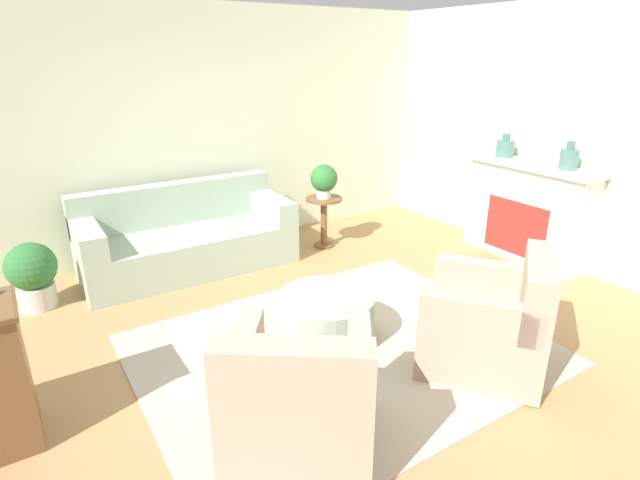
{
  "coord_description": "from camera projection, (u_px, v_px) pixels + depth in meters",
  "views": [
    {
      "loc": [
        -2.01,
        -2.83,
        2.26
      ],
      "look_at": [
        0.15,
        0.55,
        0.75
      ],
      "focal_mm": 28.0,
      "sensor_mm": 36.0,
      "label": 1
    }
  ],
  "objects": [
    {
      "name": "ground_plane",
      "position": [
        341.0,
        350.0,
        4.04
      ],
      "size": [
        16.0,
        16.0,
        0.0
      ],
      "primitive_type": "plane",
      "color": "#AD7F51"
    },
    {
      "name": "couch",
      "position": [
        187.0,
        240.0,
        5.5
      ],
      "size": [
        2.25,
        0.93,
        0.9
      ],
      "color": "#9EB29E",
      "rests_on": "ground_plane"
    },
    {
      "name": "wall_back",
      "position": [
        201.0,
        131.0,
        5.85
      ],
      "size": [
        9.71,
        0.12,
        2.8
      ],
      "color": "beige",
      "rests_on": "ground_plane"
    },
    {
      "name": "vase_mantel_far",
      "position": [
        569.0,
        158.0,
        5.15
      ],
      "size": [
        0.18,
        0.18,
        0.3
      ],
      "color": "#477066",
      "rests_on": "fireplace"
    },
    {
      "name": "rug",
      "position": [
        341.0,
        350.0,
        4.04
      ],
      "size": [
        3.09,
        2.47,
        0.01
      ],
      "color": "#B2A893",
      "rests_on": "ground_plane"
    },
    {
      "name": "vase_mantel_near",
      "position": [
        505.0,
        148.0,
        5.77
      ],
      "size": [
        0.2,
        0.2,
        0.27
      ],
      "color": "#477066",
      "rests_on": "fireplace"
    },
    {
      "name": "armchair_left",
      "position": [
        299.0,
        403.0,
        2.89
      ],
      "size": [
        1.18,
        1.18,
        0.91
      ],
      "color": "tan",
      "rests_on": "rug"
    },
    {
      "name": "potted_plant_on_side_table",
      "position": [
        324.0,
        180.0,
        5.92
      ],
      "size": [
        0.32,
        0.32,
        0.4
      ],
      "color": "beige",
      "rests_on": "side_table"
    },
    {
      "name": "wall_right",
      "position": [
        595.0,
        142.0,
        5.15
      ],
      "size": [
        0.12,
        10.22,
        2.8
      ],
      "color": "beige",
      "rests_on": "ground_plane"
    },
    {
      "name": "side_table",
      "position": [
        324.0,
        214.0,
        6.07
      ],
      "size": [
        0.44,
        0.44,
        0.62
      ],
      "color": "brown",
      "rests_on": "ground_plane"
    },
    {
      "name": "fireplace",
      "position": [
        527.0,
        209.0,
        5.7
      ],
      "size": [
        0.44,
        1.54,
        1.12
      ],
      "color": "white",
      "rests_on": "ground_plane"
    },
    {
      "name": "armchair_right",
      "position": [
        491.0,
        324.0,
        3.73
      ],
      "size": [
        1.18,
        1.18,
        0.91
      ],
      "color": "tan",
      "rests_on": "rug"
    },
    {
      "name": "ottoman_table",
      "position": [
        325.0,
        312.0,
        4.09
      ],
      "size": [
        0.81,
        0.81,
        0.4
      ],
      "color": "#9EB29E",
      "rests_on": "rug"
    },
    {
      "name": "potted_plant_floor",
      "position": [
        32.0,
        273.0,
        4.61
      ],
      "size": [
        0.45,
        0.45,
        0.64
      ],
      "color": "beige",
      "rests_on": "ground_plane"
    }
  ]
}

